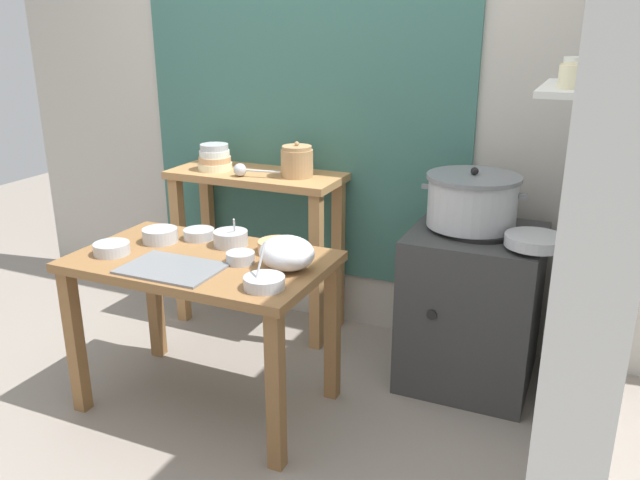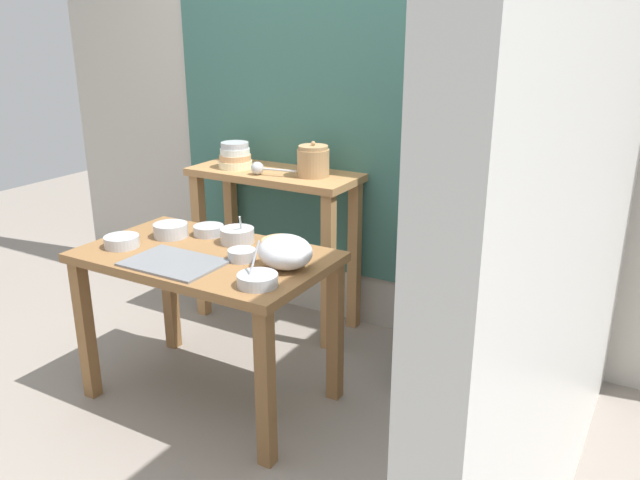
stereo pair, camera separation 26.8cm
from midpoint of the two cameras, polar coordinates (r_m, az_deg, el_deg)
name	(u,v)px [view 2 (the right image)]	position (r m, az deg, el deg)	size (l,w,h in m)	color
ground_plane	(238,402)	(3.10, -4.73, -14.18)	(9.00, 9.00, 0.00)	gray
wall_back	(364,96)	(3.54, 6.17, 12.53)	(4.40, 0.12, 2.60)	#B2ADA3
wall_right	(607,146)	(2.36, 27.12, 7.37)	(0.30, 3.20, 2.60)	white
prep_table	(207,276)	(2.88, -7.39, -3.26)	(1.10, 0.66, 0.72)	olive
back_shelf_table	(275,209)	(3.62, -1.90, 2.68)	(0.96, 0.40, 0.90)	#B27F4C
stove_block	(481,313)	(3.16, 16.43, -6.30)	(0.60, 0.61, 0.78)	#383838
steamer_pot	(483,205)	(3.01, 16.70, 2.96)	(0.48, 0.43, 0.28)	#B7BABF
clay_pot	(313,161)	(3.42, 1.65, 6.95)	(0.17, 0.17, 0.19)	tan
bowl_stack_enamel	(235,156)	(3.65, -5.43, 7.38)	(0.19, 0.19, 0.14)	beige
ladle	(259,168)	(3.47, -3.22, 6.32)	(0.26, 0.08, 0.07)	#B7BABF
serving_tray	(174,263)	(2.73, -10.09, -2.04)	(0.40, 0.28, 0.01)	slate
plastic_bag	(285,252)	(2.62, -0.19, -1.11)	(0.23, 0.21, 0.14)	white
wide_pan	(542,248)	(2.82, 21.67, -0.74)	(0.25, 0.25, 0.05)	#B7BABF
prep_bowl_0	(209,230)	(3.07, -7.38, 0.87)	(0.14, 0.14, 0.05)	#B7BABF
prep_bowl_1	(257,279)	(2.47, -2.47, -3.55)	(0.16, 0.16, 0.17)	#B7BABF
prep_bowl_2	(171,230)	(3.07, -10.67, 0.87)	(0.16, 0.16, 0.06)	#B7BABF
prep_bowl_3	(241,255)	(2.73, -4.20, -1.34)	(0.12, 0.12, 0.05)	#B7BABF
prep_bowl_4	(237,235)	(2.95, -4.77, 0.41)	(0.16, 0.16, 0.14)	#B7BABF
prep_bowl_5	(122,241)	(2.98, -14.72, -0.12)	(0.16, 0.16, 0.05)	#B7BABF
prep_bowl_6	(281,244)	(2.84, -0.79, -0.44)	(0.17, 0.17, 0.05)	tan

